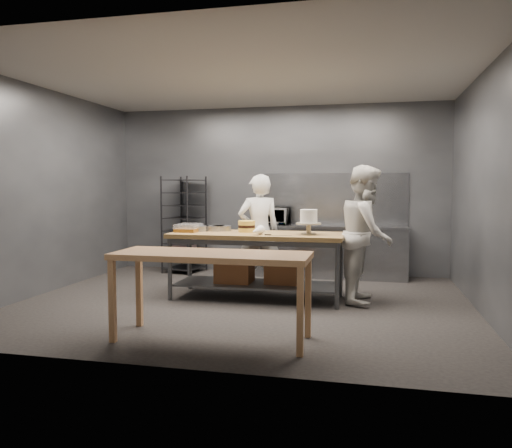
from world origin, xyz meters
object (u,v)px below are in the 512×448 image
at_px(frosted_cake_stand, 309,219).
at_px(chef_right, 366,234).
at_px(microwave, 274,216).
at_px(work_table, 256,258).
at_px(chef_behind, 259,232).
at_px(speed_rack, 184,225).
at_px(layer_cake, 247,226).
at_px(near_counter, 212,261).

bearing_deg(frosted_cake_stand, chef_right, 14.62).
height_order(microwave, frosted_cake_stand, frosted_cake_stand).
relative_size(work_table, chef_behind, 1.37).
bearing_deg(chef_behind, speed_rack, -58.84).
relative_size(microwave, frosted_cake_stand, 1.59).
height_order(speed_rack, chef_right, chef_right).
bearing_deg(microwave, layer_cake, -91.80).
bearing_deg(frosted_cake_stand, near_counter, -111.77).
bearing_deg(frosted_cake_stand, microwave, 113.67).
distance_m(work_table, near_counter, 1.99).
xyz_separation_m(near_counter, chef_right, (1.52, 2.10, 0.11)).
distance_m(speed_rack, microwave, 1.66).
xyz_separation_m(speed_rack, layer_cake, (1.60, -1.68, 0.14)).
xyz_separation_m(chef_right, microwave, (-1.61, 1.74, 0.12)).
height_order(near_counter, chef_right, chef_right).
bearing_deg(chef_behind, microwave, -113.38).
relative_size(near_counter, speed_rack, 1.14).
relative_size(speed_rack, chef_right, 0.94).
height_order(near_counter, frosted_cake_stand, frosted_cake_stand).
bearing_deg(work_table, microwave, 93.15).
distance_m(work_table, chef_right, 1.55).
distance_m(speed_rack, frosted_cake_stand, 3.13).
relative_size(speed_rack, chef_behind, 1.00).
height_order(near_counter, chef_behind, chef_behind).
relative_size(near_counter, chef_behind, 1.14).
xyz_separation_m(work_table, frosted_cake_stand, (0.75, -0.07, 0.56)).
bearing_deg(near_counter, layer_cake, 94.07).
xyz_separation_m(near_counter, frosted_cake_stand, (0.76, 1.90, 0.32)).
distance_m(work_table, microwave, 1.93).
bearing_deg(work_table, chef_behind, 98.76).
bearing_deg(microwave, chef_right, -47.28).
bearing_deg(near_counter, chef_behind, 91.88).
bearing_deg(near_counter, work_table, 89.69).
distance_m(near_counter, frosted_cake_stand, 2.07).
relative_size(chef_right, frosted_cake_stand, 5.45).
distance_m(work_table, frosted_cake_stand, 0.94).
xyz_separation_m(speed_rack, chef_right, (3.26, -1.66, 0.07)).
bearing_deg(work_table, frosted_cake_stand, -5.59).
xyz_separation_m(microwave, frosted_cake_stand, (0.85, -1.94, 0.08)).
xyz_separation_m(microwave, layer_cake, (-0.06, -1.76, -0.05)).
bearing_deg(speed_rack, chef_behind, -35.13).
bearing_deg(chef_right, near_counter, 148.33).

